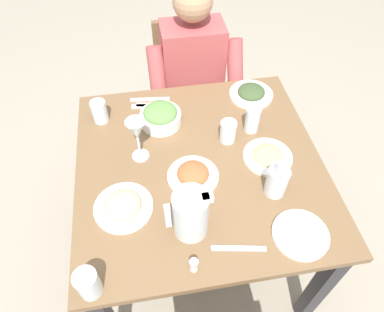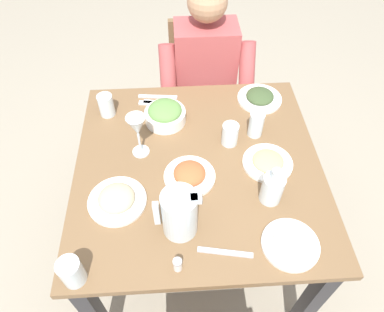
{
  "view_description": "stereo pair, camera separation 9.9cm",
  "coord_description": "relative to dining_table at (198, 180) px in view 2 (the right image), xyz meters",
  "views": [
    {
      "loc": [
        0.18,
        0.87,
        1.83
      ],
      "look_at": [
        0.02,
        -0.06,
        0.71
      ],
      "focal_mm": 32.96,
      "sensor_mm": 36.0,
      "label": 1
    },
    {
      "loc": [
        0.08,
        0.88,
        1.83
      ],
      "look_at": [
        0.02,
        -0.06,
        0.71
      ],
      "focal_mm": 32.96,
      "sensor_mm": 36.0,
      "label": 2
    }
  ],
  "objects": [
    {
      "name": "ground_plane",
      "position": [
        0.0,
        0.0,
        -0.62
      ],
      "size": [
        8.0,
        8.0,
        0.0
      ],
      "primitive_type": "plane",
      "color": "#9E937F"
    },
    {
      "name": "dining_table",
      "position": [
        0.0,
        0.0,
        0.0
      ],
      "size": [
        0.98,
        0.98,
        0.73
      ],
      "color": "brown",
      "rests_on": "ground_plane"
    },
    {
      "name": "chair_near",
      "position": [
        -0.09,
        -0.81,
        -0.14
      ],
      "size": [
        0.4,
        0.4,
        0.85
      ],
      "color": "brown",
      "rests_on": "ground_plane"
    },
    {
      "name": "diner_near",
      "position": [
        -0.09,
        -0.61,
        0.0
      ],
      "size": [
        0.48,
        0.53,
        1.15
      ],
      "color": "#B24C4C",
      "rests_on": "ground_plane"
    },
    {
      "name": "water_pitcher",
      "position": [
        0.08,
        0.28,
        0.2
      ],
      "size": [
        0.16,
        0.12,
        0.19
      ],
      "color": "silver",
      "rests_on": "dining_table"
    },
    {
      "name": "salad_bowl",
      "position": [
        0.13,
        -0.26,
        0.15
      ],
      "size": [
        0.18,
        0.18,
        0.09
      ],
      "color": "white",
      "rests_on": "dining_table"
    },
    {
      "name": "plate_beans",
      "position": [
        0.31,
        0.16,
        0.13
      ],
      "size": [
        0.22,
        0.22,
        0.06
      ],
      "color": "white",
      "rests_on": "dining_table"
    },
    {
      "name": "plate_fries",
      "position": [
        -0.28,
        0.02,
        0.12
      ],
      "size": [
        0.2,
        0.2,
        0.04
      ],
      "color": "white",
      "rests_on": "dining_table"
    },
    {
      "name": "plate_rice_curry",
      "position": [
        0.04,
        0.07,
        0.13
      ],
      "size": [
        0.2,
        0.2,
        0.06
      ],
      "color": "white",
      "rests_on": "dining_table"
    },
    {
      "name": "plate_dolmas",
      "position": [
        -0.32,
        -0.37,
        0.13
      ],
      "size": [
        0.21,
        0.21,
        0.05
      ],
      "color": "white",
      "rests_on": "dining_table"
    },
    {
      "name": "plate_yoghurt",
      "position": [
        -0.28,
        0.37,
        0.12
      ],
      "size": [
        0.19,
        0.19,
        0.04
      ],
      "color": "white",
      "rests_on": "dining_table"
    },
    {
      "name": "water_glass_far_right",
      "position": [
        -0.14,
        -0.11,
        0.16
      ],
      "size": [
        0.07,
        0.07,
        0.1
      ],
      "primitive_type": "cylinder",
      "color": "silver",
      "rests_on": "dining_table"
    },
    {
      "name": "water_glass_far_left",
      "position": [
        0.42,
        0.44,
        0.16
      ],
      "size": [
        0.07,
        0.07,
        0.1
      ],
      "primitive_type": "cylinder",
      "color": "silver",
      "rests_on": "dining_table"
    },
    {
      "name": "water_glass_center",
      "position": [
        -0.25,
        -0.15,
        0.17
      ],
      "size": [
        0.06,
        0.06,
        0.11
      ],
      "primitive_type": "cylinder",
      "color": "silver",
      "rests_on": "dining_table"
    },
    {
      "name": "water_glass_near_left",
      "position": [
        0.39,
        -0.32,
        0.16
      ],
      "size": [
        0.07,
        0.07,
        0.1
      ],
      "primitive_type": "cylinder",
      "color": "silver",
      "rests_on": "dining_table"
    },
    {
      "name": "wine_glass",
      "position": [
        0.23,
        -0.08,
        0.25
      ],
      "size": [
        0.08,
        0.08,
        0.2
      ],
      "color": "silver",
      "rests_on": "dining_table"
    },
    {
      "name": "oil_carafe",
      "position": [
        -0.25,
        0.18,
        0.17
      ],
      "size": [
        0.08,
        0.08,
        0.16
      ],
      "color": "silver",
      "rests_on": "dining_table"
    },
    {
      "name": "salt_shaker",
      "position": [
        0.1,
        0.43,
        0.14
      ],
      "size": [
        0.03,
        0.03,
        0.05
      ],
      "color": "white",
      "rests_on": "dining_table"
    },
    {
      "name": "fork_near",
      "position": [
        0.15,
        -0.37,
        0.11
      ],
      "size": [
        0.17,
        0.06,
        0.01
      ],
      "primitive_type": "cube",
      "rotation": [
        0.0,
        0.0,
        -0.21
      ],
      "color": "silver",
      "rests_on": "dining_table"
    },
    {
      "name": "knife_near",
      "position": [
        0.16,
        -0.42,
        0.11
      ],
      "size": [
        0.19,
        0.04,
        0.01
      ],
      "primitive_type": "cube",
      "rotation": [
        0.0,
        0.0,
        -0.11
      ],
      "color": "silver",
      "rests_on": "dining_table"
    },
    {
      "name": "fork_far",
      "position": [
        0.17,
        -0.37,
        0.11
      ],
      "size": [
        0.17,
        0.05,
        0.01
      ],
      "primitive_type": "cube",
      "rotation": [
        0.0,
        0.0,
        -0.13
      ],
      "color": "silver",
      "rests_on": "dining_table"
    },
    {
      "name": "knife_far",
      "position": [
        -0.06,
        0.38,
        0.11
      ],
      "size": [
        0.19,
        0.05,
        0.01
      ],
      "primitive_type": "cube",
      "rotation": [
        0.0,
        0.0,
        -0.19
      ],
      "color": "silver",
      "rests_on": "dining_table"
    }
  ]
}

